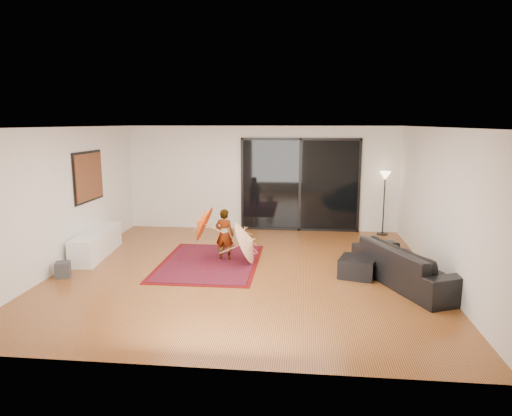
# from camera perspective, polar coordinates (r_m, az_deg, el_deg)

# --- Properties ---
(floor) EXTENTS (7.00, 7.00, 0.00)m
(floor) POSITION_cam_1_polar(r_m,az_deg,el_deg) (8.76, -1.48, -7.89)
(floor) COLOR #A25A2C
(floor) RESTS_ON ground
(ceiling) EXTENTS (7.00, 7.00, 0.00)m
(ceiling) POSITION_cam_1_polar(r_m,az_deg,el_deg) (8.31, -1.58, 10.06)
(ceiling) COLOR white
(ceiling) RESTS_ON wall_back
(wall_back) EXTENTS (7.00, 0.00, 7.00)m
(wall_back) POSITION_cam_1_polar(r_m,az_deg,el_deg) (11.87, 0.69, 3.71)
(wall_back) COLOR silver
(wall_back) RESTS_ON floor
(wall_front) EXTENTS (7.00, 0.00, 7.00)m
(wall_front) POSITION_cam_1_polar(r_m,az_deg,el_deg) (5.06, -6.74, -5.87)
(wall_front) COLOR silver
(wall_front) RESTS_ON floor
(wall_left) EXTENTS (0.00, 7.00, 7.00)m
(wall_left) POSITION_cam_1_polar(r_m,az_deg,el_deg) (9.54, -22.87, 1.15)
(wall_left) COLOR silver
(wall_left) RESTS_ON floor
(wall_right) EXTENTS (0.00, 7.00, 7.00)m
(wall_right) POSITION_cam_1_polar(r_m,az_deg,el_deg) (8.70, 21.99, 0.37)
(wall_right) COLOR silver
(wall_right) RESTS_ON floor
(sliding_door) EXTENTS (3.06, 0.07, 2.40)m
(sliding_door) POSITION_cam_1_polar(r_m,az_deg,el_deg) (11.81, 5.51, 2.89)
(sliding_door) COLOR black
(sliding_door) RESTS_ON wall_back
(painting) EXTENTS (0.04, 1.28, 1.08)m
(painting) POSITION_cam_1_polar(r_m,az_deg,el_deg) (10.36, -20.17, 3.71)
(painting) COLOR black
(painting) RESTS_ON wall_left
(media_console) EXTENTS (0.66, 1.96, 0.53)m
(media_console) POSITION_cam_1_polar(r_m,az_deg,el_deg) (10.26, -19.31, -4.18)
(media_console) COLOR white
(media_console) RESTS_ON floor
(speaker) EXTENTS (0.32, 0.32, 0.28)m
(speaker) POSITION_cam_1_polar(r_m,az_deg,el_deg) (9.10, -22.99, -7.10)
(speaker) COLOR #424244
(speaker) RESTS_ON floor
(persian_rug) EXTENTS (1.95, 2.71, 0.02)m
(persian_rug) POSITION_cam_1_polar(r_m,az_deg,el_deg) (9.29, -5.82, -6.79)
(persian_rug) COLOR #520708
(persian_rug) RESTS_ON floor
(sofa) EXTENTS (1.81, 2.53, 0.69)m
(sofa) POSITION_cam_1_polar(r_m,az_deg,el_deg) (8.42, 18.61, -6.77)
(sofa) COLOR black
(sofa) RESTS_ON floor
(ottoman) EXTENTS (0.77, 0.77, 0.36)m
(ottoman) POSITION_cam_1_polar(r_m,az_deg,el_deg) (8.62, 12.57, -7.22)
(ottoman) COLOR black
(ottoman) RESTS_ON floor
(floor_lamp) EXTENTS (0.27, 0.27, 1.60)m
(floor_lamp) POSITION_cam_1_polar(r_m,az_deg,el_deg) (11.76, 15.81, 2.79)
(floor_lamp) COLOR black
(floor_lamp) RESTS_ON floor
(child) EXTENTS (0.43, 0.32, 1.06)m
(child) POSITION_cam_1_polar(r_m,az_deg,el_deg) (9.34, -3.96, -3.33)
(child) COLOR #999999
(child) RESTS_ON floor
(parasol_orange) EXTENTS (0.47, 0.76, 0.83)m
(parasol_orange) POSITION_cam_1_polar(r_m,az_deg,el_deg) (9.36, -7.35, -2.10)
(parasol_orange) COLOR #FF4B0D
(parasol_orange) RESTS_ON child
(parasol_white) EXTENTS (0.54, 0.89, 0.94)m
(parasol_white) POSITION_cam_1_polar(r_m,az_deg,el_deg) (9.12, -0.40, -3.83)
(parasol_white) COLOR white
(parasol_white) RESTS_ON floor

